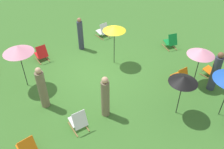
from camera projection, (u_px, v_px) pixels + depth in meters
name	position (u px, v px, depth m)	size (l,w,h in m)	color
ground_plane	(98.00, 70.00, 11.05)	(40.00, 40.00, 0.00)	#386B28
deckchair_2	(180.00, 77.00, 10.01)	(0.48, 0.76, 0.83)	olive
deckchair_3	(103.00, 31.00, 13.31)	(0.57, 0.81, 0.83)	olive
deckchair_4	(213.00, 70.00, 10.42)	(0.58, 0.82, 0.83)	olive
deckchair_6	(27.00, 148.00, 7.26)	(0.58, 0.82, 0.83)	olive
deckchair_7	(78.00, 121.00, 8.11)	(0.49, 0.77, 0.83)	olive
deckchair_9	(41.00, 54.00, 11.44)	(0.53, 0.79, 0.83)	olive
deckchair_10	(171.00, 42.00, 12.36)	(0.62, 0.84, 0.83)	olive
umbrella_0	(114.00, 28.00, 10.41)	(1.02, 1.02, 1.92)	black
umbrella_1	(201.00, 52.00, 9.41)	(1.09, 1.09, 1.67)	black
umbrella_2	(184.00, 79.00, 7.96)	(0.99, 0.99, 1.72)	black
umbrella_3	(18.00, 49.00, 9.11)	(1.19, 1.19, 1.93)	black
person_0	(80.00, 35.00, 12.03)	(0.31, 0.31, 1.71)	#333847
person_1	(105.00, 98.00, 8.37)	(0.41, 0.41, 1.72)	#72664C
person_2	(42.00, 89.00, 8.72)	(0.44, 0.44, 1.77)	#72664C
person_3	(215.00, 72.00, 9.49)	(0.40, 0.40, 1.77)	#333847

